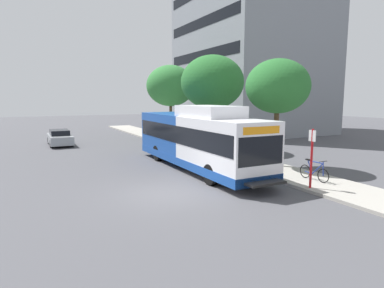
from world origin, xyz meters
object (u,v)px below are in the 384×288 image
bus_stop_sign_pole (312,154)px  street_tree_near_stop (278,86)px  street_tree_far_block (170,86)px  parked_car_far_lane (60,138)px  bicycle_parked (314,172)px  transit_bus (197,139)px  street_tree_mid_block (212,82)px

bus_stop_sign_pole → street_tree_near_stop: size_ratio=0.43×
street_tree_far_block → parked_car_far_lane: (-10.52, -0.08, -4.59)m
bicycle_parked → parked_car_far_lane: 21.52m
street_tree_far_block → street_tree_near_stop: bearing=-91.2°
street_tree_near_stop → parked_car_far_lane: bearing=122.9°
street_tree_near_stop → street_tree_far_block: size_ratio=0.85×
bicycle_parked → street_tree_near_stop: street_tree_near_stop is taller
street_tree_far_block → bicycle_parked: bearing=-93.1°
street_tree_near_stop → transit_bus: bearing=155.3°
street_tree_far_block → parked_car_far_lane: 11.48m
street_tree_near_stop → bus_stop_sign_pole: bearing=-113.4°
street_tree_mid_block → parked_car_far_lane: street_tree_mid_block is taller
transit_bus → street_tree_far_block: bearing=72.1°
street_tree_near_stop → street_tree_far_block: bearing=88.8°
street_tree_near_stop → bicycle_parked: bearing=-101.6°
street_tree_far_block → transit_bus: bearing=-107.9°
bus_stop_sign_pole → street_tree_near_stop: (1.92, 4.44, 3.05)m
transit_bus → street_tree_near_stop: size_ratio=2.00×
transit_bus → street_tree_mid_block: 7.70m
transit_bus → parked_car_far_lane: (-6.03, 13.85, -1.04)m
parked_car_far_lane → street_tree_mid_block: bearing=-39.6°
transit_bus → bus_stop_sign_pole: size_ratio=4.71×
street_tree_mid_block → bicycle_parked: bearing=-94.1°
street_tree_far_block → street_tree_mid_block: bearing=-91.8°
street_tree_mid_block → bus_stop_sign_pole: bearing=-99.5°
bus_stop_sign_pole → bicycle_parked: bearing=36.6°
bicycle_parked → street_tree_mid_block: size_ratio=0.25×
street_tree_near_stop → parked_car_far_lane: size_ratio=1.36×
transit_bus → street_tree_near_stop: street_tree_near_stop is taller
bus_stop_sign_pole → parked_car_far_lane: (-8.28, 20.20, -0.99)m
transit_bus → street_tree_near_stop: bearing=-24.7°
transit_bus → street_tree_far_block: size_ratio=1.71×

